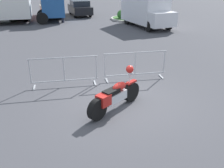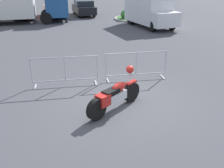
# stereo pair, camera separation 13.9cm
# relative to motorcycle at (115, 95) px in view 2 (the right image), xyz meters

# --- Properties ---
(ground_plane) EXTENTS (120.00, 120.00, 0.00)m
(ground_plane) POSITION_rel_motorcycle_xyz_m (0.35, 0.38, -0.46)
(ground_plane) COLOR #424247
(motorcycle) EXTENTS (1.84, 1.35, 1.20)m
(motorcycle) POSITION_rel_motorcycle_xyz_m (0.00, 0.00, 0.00)
(motorcycle) COLOR black
(motorcycle) RESTS_ON ground
(crowd_barrier_near) EXTENTS (2.39, 0.55, 1.07)m
(crowd_barrier_near) POSITION_rel_motorcycle_xyz_m (-1.31, 2.12, 0.10)
(crowd_barrier_near) COLOR #9EA0A5
(crowd_barrier_near) RESTS_ON ground
(crowd_barrier_far) EXTENTS (2.39, 0.55, 1.07)m
(crowd_barrier_far) POSITION_rel_motorcycle_xyz_m (1.32, 2.12, 0.10)
(crowd_barrier_far) COLOR #9EA0A5
(crowd_barrier_far) RESTS_ON ground
(box_truck) EXTENTS (7.70, 2.30, 2.98)m
(box_truck) POSITION_rel_motorcycle_xyz_m (-4.66, 16.08, 1.18)
(box_truck) COLOR silver
(box_truck) RESTS_ON ground
(delivery_van) EXTENTS (2.83, 5.27, 2.31)m
(delivery_van) POSITION_rel_motorcycle_xyz_m (5.61, 12.31, 0.78)
(delivery_van) COLOR silver
(delivery_van) RESTS_ON ground
(parked_car_red) EXTENTS (2.06, 4.47, 1.48)m
(parked_car_red) POSITION_rel_motorcycle_xyz_m (-4.31, 19.01, 0.29)
(parked_car_red) COLOR #B21E19
(parked_car_red) RESTS_ON ground
(parked_car_tan) EXTENTS (2.05, 4.46, 1.48)m
(parked_car_tan) POSITION_rel_motorcycle_xyz_m (-1.46, 19.21, 0.29)
(parked_car_tan) COLOR tan
(parked_car_tan) RESTS_ON ground
(parked_car_black) EXTENTS (2.04, 4.42, 1.46)m
(parked_car_black) POSITION_rel_motorcycle_xyz_m (1.39, 19.44, 0.28)
(parked_car_black) COLOR black
(parked_car_black) RESTS_ON ground
(pedestrian) EXTENTS (0.48, 0.48, 1.69)m
(pedestrian) POSITION_rel_motorcycle_xyz_m (-0.55, 15.59, 0.46)
(pedestrian) COLOR #262838
(pedestrian) RESTS_ON ground
(planter_island) EXTENTS (3.81, 3.81, 1.14)m
(planter_island) POSITION_rel_motorcycle_xyz_m (5.65, 15.72, -0.11)
(planter_island) COLOR #ADA89E
(planter_island) RESTS_ON ground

